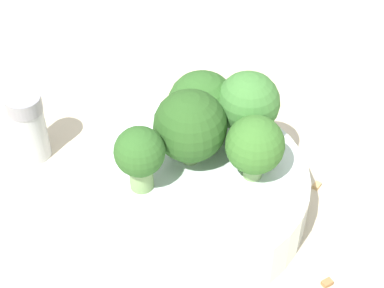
# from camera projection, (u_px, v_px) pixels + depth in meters

# --- Properties ---
(ground_plane) EXTENTS (3.00, 3.00, 0.00)m
(ground_plane) POSITION_uv_depth(u_px,v_px,m) (192.00, 210.00, 0.54)
(ground_plane) COLOR beige
(bowl) EXTENTS (0.19, 0.19, 0.04)m
(bowl) POSITION_uv_depth(u_px,v_px,m) (192.00, 193.00, 0.53)
(bowl) COLOR silver
(bowl) RESTS_ON ground_plane
(broccoli_floret_0) EXTENTS (0.06, 0.06, 0.07)m
(broccoli_floret_0) POSITION_uv_depth(u_px,v_px,m) (188.00, 127.00, 0.50)
(broccoli_floret_0) COLOR #84AD66
(broccoli_floret_0) RESTS_ON bowl
(broccoli_floret_1) EXTENTS (0.04, 0.04, 0.06)m
(broccoli_floret_1) POSITION_uv_depth(u_px,v_px,m) (140.00, 155.00, 0.48)
(broccoli_floret_1) COLOR #7A9E5B
(broccoli_floret_1) RESTS_ON bowl
(broccoli_floret_2) EXTENTS (0.05, 0.05, 0.07)m
(broccoli_floret_2) POSITION_uv_depth(u_px,v_px,m) (248.00, 105.00, 0.52)
(broccoli_floret_2) COLOR #84AD66
(broccoli_floret_2) RESTS_ON bowl
(broccoli_floret_3) EXTENTS (0.05, 0.05, 0.06)m
(broccoli_floret_3) POSITION_uv_depth(u_px,v_px,m) (255.00, 146.00, 0.49)
(broccoli_floret_3) COLOR #84AD66
(broccoli_floret_3) RESTS_ON bowl
(broccoli_floret_4) EXTENTS (0.06, 0.06, 0.06)m
(broccoli_floret_4) POSITION_uv_depth(u_px,v_px,m) (202.00, 105.00, 0.53)
(broccoli_floret_4) COLOR #7A9E5B
(broccoli_floret_4) RESTS_ON bowl
(pepper_shaker) EXTENTS (0.03, 0.03, 0.07)m
(pepper_shaker) POSITION_uv_depth(u_px,v_px,m) (29.00, 126.00, 0.57)
(pepper_shaker) COLOR #B2B7BC
(pepper_shaker) RESTS_ON ground_plane
(almond_crumb_0) EXTENTS (0.01, 0.00, 0.01)m
(almond_crumb_0) POSITION_uv_depth(u_px,v_px,m) (257.00, 121.00, 0.62)
(almond_crumb_0) COLOR tan
(almond_crumb_0) RESTS_ON ground_plane
(almond_crumb_1) EXTENTS (0.01, 0.01, 0.01)m
(almond_crumb_1) POSITION_uv_depth(u_px,v_px,m) (317.00, 184.00, 0.56)
(almond_crumb_1) COLOR tan
(almond_crumb_1) RESTS_ON ground_plane
(almond_crumb_2) EXTENTS (0.01, 0.01, 0.01)m
(almond_crumb_2) POSITION_uv_depth(u_px,v_px,m) (327.00, 281.00, 0.49)
(almond_crumb_2) COLOR olive
(almond_crumb_2) RESTS_ON ground_plane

